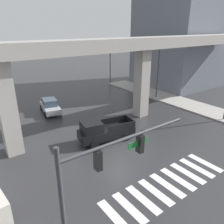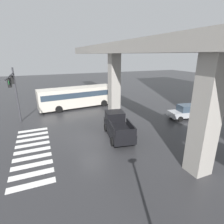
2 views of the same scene
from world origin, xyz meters
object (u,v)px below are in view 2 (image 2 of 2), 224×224
object	(u,v)px
city_bus	(77,96)
sedan_silver	(187,112)
pickup_truck	(118,126)
traffic_signal_mast	(13,87)

from	to	relation	value
city_bus	sedan_silver	xyz separation A→B (m)	(9.82, 11.40, -0.87)
pickup_truck	city_bus	world-z (taller)	city_bus
pickup_truck	traffic_signal_mast	distance (m)	11.36
pickup_truck	traffic_signal_mast	world-z (taller)	traffic_signal_mast
pickup_truck	sedan_silver	size ratio (longest dim) A/B	1.18
pickup_truck	sedan_silver	bearing A→B (deg)	97.23
pickup_truck	city_bus	size ratio (longest dim) A/B	0.49
sedan_silver	traffic_signal_mast	size ratio (longest dim) A/B	0.70
city_bus	sedan_silver	distance (m)	15.07
sedan_silver	traffic_signal_mast	xyz separation A→B (m)	(-4.86, -18.79, 3.53)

